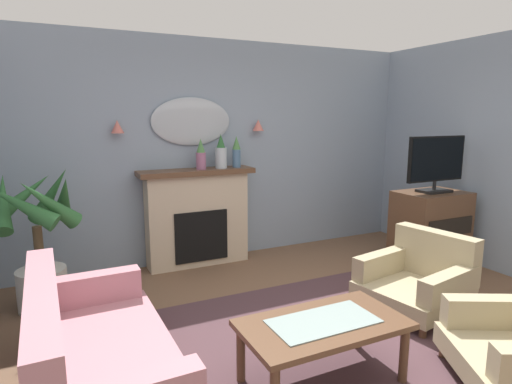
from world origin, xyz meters
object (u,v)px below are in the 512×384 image
mantel_vase_left (201,155)px  mantel_vase_centre (236,152)px  floral_couch (88,347)px  fireplace (198,218)px  wall_sconce_left (117,127)px  mantel_vase_right (221,154)px  wall_mirror (191,122)px  coffee_table (323,330)px  armchair_by_coffee_table (419,278)px  tv_flatscreen (436,163)px  tv_cabinet (430,229)px  potted_plant_tall_palm (39,238)px  wall_sconce_right (258,125)px

mantel_vase_left → mantel_vase_centre: mantel_vase_centre is taller
mantel_vase_centre → floral_couch: mantel_vase_centre is taller
fireplace → wall_sconce_left: (-0.85, 0.09, 1.09)m
mantel_vase_right → wall_mirror: (-0.30, 0.17, 0.38)m
coffee_table → armchair_by_coffee_table: size_ratio=1.16×
armchair_by_coffee_table → tv_flatscreen: (1.02, 0.79, 0.94)m
mantel_vase_right → armchair_by_coffee_table: (1.15, -2.03, -1.03)m
fireplace → floral_couch: 2.48m
wall_mirror → tv_cabinet: wall_mirror is taller
tv_cabinet → potted_plant_tall_palm: 4.22m
mantel_vase_right → tv_cabinet: mantel_vase_right is taller
wall_sconce_left → coffee_table: bearing=-72.2°
wall_mirror → floral_couch: (-1.40, -2.17, -1.39)m
mantel_vase_centre → floral_couch: (-1.90, -2.00, -1.03)m
armchair_by_coffee_table → potted_plant_tall_palm: size_ratio=0.71×
mantel_vase_right → wall_sconce_right: bearing=12.3°
wall_mirror → potted_plant_tall_palm: 2.08m
fireplace → wall_sconce_left: 1.38m
armchair_by_coffee_table → tv_flatscreen: size_ratio=1.13×
coffee_table → mantel_vase_left: bearing=89.2°
armchair_by_coffee_table → fireplace: bearing=125.1°
mantel_vase_right → armchair_by_coffee_table: bearing=-60.5°
wall_mirror → wall_sconce_right: bearing=-3.4°
coffee_table → armchair_by_coffee_table: (1.43, 0.54, -0.08)m
wall_sconce_right → tv_cabinet: (1.62, -1.34, -1.21)m
wall_sconce_right → tv_cabinet: bearing=-39.6°
armchair_by_coffee_table → potted_plant_tall_palm: (-3.13, 1.53, 0.37)m
fireplace → wall_sconce_right: wall_sconce_right is taller
mantel_vase_right → potted_plant_tall_palm: mantel_vase_right is taller
mantel_vase_centre → tv_cabinet: bearing=-31.8°
floral_couch → wall_sconce_right: bearing=43.4°
fireplace → wall_mirror: 1.15m
mantel_vase_centre → armchair_by_coffee_table: (0.95, -2.03, -1.05)m
mantel_vase_left → wall_sconce_right: 0.88m
wall_sconce_left → tv_flatscreen: 3.61m
mantel_vase_left → wall_sconce_left: size_ratio=2.55×
mantel_vase_left → tv_flatscreen: bearing=-27.2°
floral_couch → coffee_table: bearing=-21.9°
mantel_vase_left → wall_mirror: 0.42m
mantel_vase_centre → tv_flatscreen: tv_flatscreen is taller
tv_flatscreen → armchair_by_coffee_table: bearing=-142.2°
tv_flatscreen → mantel_vase_right: bearing=150.2°
mantel_vase_right → tv_flatscreen: (2.17, -1.24, -0.09)m
coffee_table → floral_couch: (-1.41, 0.57, -0.06)m
floral_couch → potted_plant_tall_palm: bearing=100.7°
mantel_vase_centre → mantel_vase_left: bearing=-180.0°
tv_cabinet → tv_flatscreen: bearing=-90.0°
mantel_vase_left → coffee_table: (-0.03, -2.57, -0.94)m
mantel_vase_right → coffee_table: bearing=-96.3°
mantel_vase_left → wall_mirror: wall_mirror is taller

